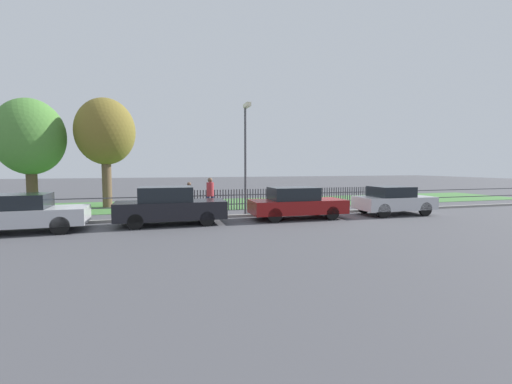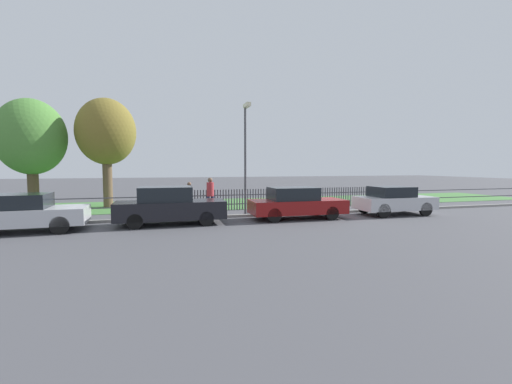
# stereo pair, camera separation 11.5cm
# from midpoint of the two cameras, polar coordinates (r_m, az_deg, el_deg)

# --- Properties ---
(ground_plane) EXTENTS (120.00, 120.00, 0.00)m
(ground_plane) POSITION_cam_midpoint_polar(r_m,az_deg,el_deg) (17.09, 7.58, -3.77)
(ground_plane) COLOR #4C4C51
(kerb_stone) EXTENTS (38.73, 0.20, 0.12)m
(kerb_stone) POSITION_cam_midpoint_polar(r_m,az_deg,el_deg) (17.17, 7.44, -3.53)
(kerb_stone) COLOR gray
(kerb_stone) RESTS_ON ground
(grass_strip) EXTENTS (38.73, 6.43, 0.01)m
(grass_strip) POSITION_cam_midpoint_polar(r_m,az_deg,el_deg) (22.69, 1.39, -1.73)
(grass_strip) COLOR #477F3D
(grass_strip) RESTS_ON ground
(park_fence) EXTENTS (38.73, 0.05, 1.13)m
(park_fence) POSITION_cam_midpoint_polar(r_m,az_deg,el_deg) (19.62, 4.25, -1.04)
(park_fence) COLOR #4C4C51
(park_fence) RESTS_ON ground
(parked_car_silver_hatchback) EXTENTS (4.15, 1.99, 1.40)m
(parked_car_silver_hatchback) POSITION_cam_midpoint_polar(r_m,az_deg,el_deg) (14.94, -34.45, -2.89)
(parked_car_silver_hatchback) COLOR #BCBCC1
(parked_car_silver_hatchback) RESTS_ON ground
(parked_car_black_saloon) EXTENTS (4.38, 1.69, 1.56)m
(parked_car_black_saloon) POSITION_cam_midpoint_polar(r_m,az_deg,el_deg) (14.43, -14.40, -2.27)
(parked_car_black_saloon) COLOR black
(parked_car_black_saloon) RESTS_ON ground
(parked_car_navy_estate) EXTENTS (4.37, 1.81, 1.44)m
(parked_car_navy_estate) POSITION_cam_midpoint_polar(r_m,az_deg,el_deg) (15.66, 6.53, -1.83)
(parked_car_navy_estate) COLOR maroon
(parked_car_navy_estate) RESTS_ON ground
(parked_car_red_compact) EXTENTS (3.76, 1.86, 1.40)m
(parked_car_red_compact) POSITION_cam_midpoint_polar(r_m,az_deg,el_deg) (18.16, 21.72, -1.27)
(parked_car_red_compact) COLOR #BCBCC1
(parked_car_red_compact) RESTS_ON ground
(covered_motorcycle) EXTENTS (1.88, 0.85, 1.07)m
(covered_motorcycle) POSITION_cam_midpoint_polar(r_m,az_deg,el_deg) (18.05, 4.05, -1.21)
(covered_motorcycle) COLOR black
(covered_motorcycle) RESTS_ON ground
(tree_nearest_kerb) EXTENTS (3.60, 3.60, 6.08)m
(tree_nearest_kerb) POSITION_cam_midpoint_polar(r_m,az_deg,el_deg) (22.62, -33.67, 7.58)
(tree_nearest_kerb) COLOR brown
(tree_nearest_kerb) RESTS_ON ground
(tree_behind_motorcycle) EXTENTS (3.32, 3.32, 6.30)m
(tree_behind_motorcycle) POSITION_cam_midpoint_polar(r_m,az_deg,el_deg) (21.84, -23.96, 9.06)
(tree_behind_motorcycle) COLOR brown
(tree_behind_motorcycle) RESTS_ON ground
(pedestrian_near_fence) EXTENTS (0.38, 0.38, 1.58)m
(pedestrian_near_fence) POSITION_cam_midpoint_polar(r_m,az_deg,el_deg) (18.03, -11.25, -0.54)
(pedestrian_near_fence) COLOR black
(pedestrian_near_fence) RESTS_ON ground
(pedestrian_by_lamp) EXTENTS (0.47, 0.47, 1.82)m
(pedestrian_by_lamp) POSITION_cam_midpoint_polar(r_m,az_deg,el_deg) (17.47, -7.83, -0.21)
(pedestrian_by_lamp) COLOR #2D3351
(pedestrian_by_lamp) RESTS_ON ground
(street_lamp) EXTENTS (0.20, 0.79, 5.35)m
(street_lamp) POSITION_cam_midpoint_polar(r_m,az_deg,el_deg) (16.59, -1.90, 7.78)
(street_lamp) COLOR #47474C
(street_lamp) RESTS_ON ground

